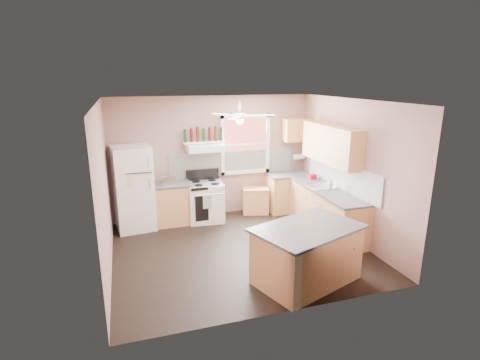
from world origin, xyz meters
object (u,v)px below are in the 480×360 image
object	(u,v)px
refrigerator	(133,188)
cart	(256,201)
stove	(206,202)
island	(307,255)
toaster	(169,180)

from	to	relation	value
refrigerator	cart	world-z (taller)	refrigerator
stove	island	size ratio (longest dim) A/B	0.57
refrigerator	stove	size ratio (longest dim) A/B	2.03
refrigerator	island	distance (m)	3.88
island	cart	bearing A→B (deg)	64.91
toaster	refrigerator	bearing A→B (deg)	178.58
refrigerator	toaster	bearing A→B (deg)	-7.42
stove	island	distance (m)	3.11
refrigerator	cart	size ratio (longest dim) A/B	3.00
toaster	cart	size ratio (longest dim) A/B	0.48
refrigerator	stove	bearing A→B (deg)	-7.29
toaster	cart	xyz separation A→B (m)	(1.98, 0.12, -0.70)
stove	toaster	bearing A→B (deg)	-175.31
refrigerator	toaster	distance (m)	0.74
toaster	stove	xyz separation A→B (m)	(0.78, -0.00, -0.56)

